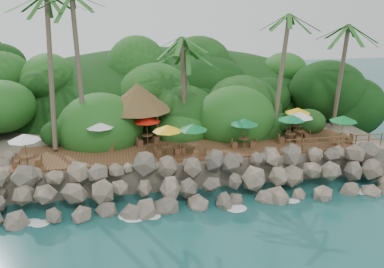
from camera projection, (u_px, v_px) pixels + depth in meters
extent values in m
plane|color=#19514F|center=(209.00, 211.00, 26.24)|extent=(140.00, 140.00, 0.00)
cube|color=gray|center=(173.00, 126.00, 40.87)|extent=(32.00, 25.20, 2.10)
ellipsoid|color=#143811|center=(164.00, 117.00, 48.20)|extent=(44.80, 28.00, 15.40)
cube|color=brown|center=(192.00, 149.00, 31.17)|extent=(26.00, 5.00, 0.20)
ellipsoid|color=white|center=(16.00, 227.00, 24.33)|extent=(1.20, 0.80, 0.06)
ellipsoid|color=white|center=(67.00, 222.00, 24.87)|extent=(1.20, 0.80, 0.06)
ellipsoid|color=white|center=(116.00, 217.00, 25.42)|extent=(1.20, 0.80, 0.06)
ellipsoid|color=white|center=(163.00, 213.00, 25.97)|extent=(1.20, 0.80, 0.06)
ellipsoid|color=white|center=(208.00, 208.00, 26.51)|extent=(1.20, 0.80, 0.06)
ellipsoid|color=white|center=(252.00, 204.00, 27.06)|extent=(1.20, 0.80, 0.06)
ellipsoid|color=white|center=(293.00, 200.00, 27.60)|extent=(1.20, 0.80, 0.06)
ellipsoid|color=white|center=(333.00, 196.00, 28.15)|extent=(1.20, 0.80, 0.06)
ellipsoid|color=white|center=(371.00, 193.00, 28.70)|extent=(1.20, 0.80, 0.06)
cylinder|color=brown|center=(79.00, 73.00, 30.27)|extent=(0.71, 2.46, 11.20)
cylinder|color=brown|center=(51.00, 73.00, 29.83)|extent=(0.52, 3.08, 11.20)
cylinder|color=brown|center=(185.00, 92.00, 33.27)|extent=(0.81, 1.25, 7.27)
ellipsoid|color=#23601E|center=(184.00, 48.00, 32.16)|extent=(6.00, 6.00, 2.40)
cylinder|color=brown|center=(184.00, 89.00, 32.58)|extent=(0.82, 1.11, 8.13)
ellipsoid|color=#23601E|center=(183.00, 37.00, 31.34)|extent=(6.00, 6.00, 2.40)
cylinder|color=brown|center=(281.00, 76.00, 33.29)|extent=(1.77, 1.79, 9.78)
ellipsoid|color=#23601E|center=(285.00, 14.00, 31.78)|extent=(6.00, 6.00, 2.40)
cylinder|color=brown|center=(340.00, 78.00, 34.78)|extent=(0.58, 1.38, 8.96)
ellipsoid|color=#23601E|center=(346.00, 25.00, 33.41)|extent=(6.00, 6.00, 2.40)
cylinder|color=brown|center=(122.00, 130.00, 31.52)|extent=(0.16, 0.16, 2.40)
cylinder|color=brown|center=(158.00, 128.00, 32.03)|extent=(0.16, 0.16, 2.40)
cylinder|color=brown|center=(121.00, 120.00, 34.13)|extent=(0.16, 0.16, 2.40)
cylinder|color=brown|center=(154.00, 119.00, 34.64)|extent=(0.16, 0.16, 2.40)
cone|color=brown|center=(138.00, 97.00, 32.37)|extent=(5.50, 5.50, 2.20)
cylinder|color=brown|center=(298.00, 135.00, 32.85)|extent=(0.08, 0.08, 0.76)
cylinder|color=brown|center=(299.00, 131.00, 32.73)|extent=(0.86, 0.86, 0.05)
cylinder|color=brown|center=(299.00, 126.00, 32.62)|extent=(0.05, 0.05, 2.26)
cone|color=white|center=(300.00, 115.00, 32.32)|extent=(2.16, 2.16, 0.46)
cube|color=brown|center=(290.00, 137.00, 32.77)|extent=(0.43, 0.43, 0.47)
cube|color=brown|center=(306.00, 136.00, 33.03)|extent=(0.43, 0.43, 0.47)
cylinder|color=brown|center=(290.00, 138.00, 32.14)|extent=(0.08, 0.08, 0.76)
cylinder|color=brown|center=(290.00, 133.00, 32.02)|extent=(0.86, 0.86, 0.05)
cylinder|color=brown|center=(290.00, 129.00, 31.91)|extent=(0.05, 0.05, 2.26)
cone|color=#0D773B|center=(291.00, 117.00, 31.61)|extent=(2.16, 2.16, 0.46)
cube|color=brown|center=(281.00, 140.00, 32.07)|extent=(0.44, 0.44, 0.47)
cube|color=brown|center=(298.00, 139.00, 32.30)|extent=(0.44, 0.44, 0.47)
cylinder|color=brown|center=(168.00, 150.00, 29.39)|extent=(0.08, 0.08, 0.76)
cylinder|color=brown|center=(168.00, 145.00, 29.27)|extent=(0.86, 0.86, 0.05)
cylinder|color=brown|center=(167.00, 141.00, 29.16)|extent=(0.05, 0.05, 2.26)
cone|color=yellow|center=(167.00, 128.00, 28.86)|extent=(2.16, 2.16, 0.46)
cube|color=brown|center=(158.00, 154.00, 29.20)|extent=(0.49, 0.49, 0.47)
cube|color=brown|center=(177.00, 151.00, 29.67)|extent=(0.49, 0.49, 0.47)
cylinder|color=brown|center=(341.00, 139.00, 31.84)|extent=(0.08, 0.08, 0.76)
cylinder|color=brown|center=(342.00, 135.00, 31.72)|extent=(0.86, 0.86, 0.05)
cylinder|color=brown|center=(342.00, 130.00, 31.61)|extent=(0.05, 0.05, 2.26)
cone|color=#0C742D|center=(344.00, 118.00, 31.31)|extent=(2.16, 2.16, 0.46)
cube|color=brown|center=(333.00, 142.00, 31.71)|extent=(0.45, 0.45, 0.47)
cube|color=brown|center=(349.00, 140.00, 32.05)|extent=(0.45, 0.45, 0.47)
cylinder|color=brown|center=(296.00, 130.00, 34.23)|extent=(0.08, 0.08, 0.76)
cylinder|color=brown|center=(296.00, 126.00, 34.11)|extent=(0.86, 0.86, 0.05)
cylinder|color=brown|center=(297.00, 122.00, 34.00)|extent=(0.05, 0.05, 2.26)
cone|color=yellow|center=(298.00, 110.00, 33.70)|extent=(2.16, 2.16, 0.46)
cube|color=brown|center=(288.00, 132.00, 34.17)|extent=(0.45, 0.45, 0.47)
cube|color=brown|center=(304.00, 131.00, 34.37)|extent=(0.45, 0.45, 0.47)
cylinder|color=brown|center=(148.00, 140.00, 31.71)|extent=(0.08, 0.08, 0.76)
cylinder|color=brown|center=(147.00, 135.00, 31.59)|extent=(0.86, 0.86, 0.05)
cylinder|color=brown|center=(147.00, 131.00, 31.48)|extent=(0.05, 0.05, 2.26)
cone|color=red|center=(147.00, 119.00, 31.18)|extent=(2.16, 2.16, 0.46)
cube|color=brown|center=(139.00, 143.00, 31.37)|extent=(0.57, 0.57, 0.47)
cube|color=brown|center=(156.00, 140.00, 32.14)|extent=(0.57, 0.57, 0.47)
cylinder|color=brown|center=(244.00, 143.00, 31.00)|extent=(0.08, 0.08, 0.76)
cylinder|color=brown|center=(244.00, 138.00, 30.88)|extent=(0.86, 0.86, 0.05)
cylinder|color=brown|center=(244.00, 134.00, 30.77)|extent=(0.05, 0.05, 2.26)
cone|color=#0C6C35|center=(244.00, 122.00, 30.47)|extent=(2.16, 2.16, 0.46)
cube|color=brown|center=(234.00, 145.00, 30.96)|extent=(0.46, 0.46, 0.47)
cube|color=brown|center=(253.00, 144.00, 31.12)|extent=(0.46, 0.46, 0.47)
cylinder|color=brown|center=(102.00, 146.00, 30.30)|extent=(0.08, 0.08, 0.76)
cylinder|color=brown|center=(101.00, 141.00, 30.18)|extent=(0.86, 0.86, 0.05)
cylinder|color=brown|center=(101.00, 137.00, 30.07)|extent=(0.05, 0.05, 2.26)
cone|color=silver|center=(100.00, 124.00, 29.78)|extent=(2.16, 2.16, 0.46)
cube|color=brown|center=(92.00, 148.00, 30.34)|extent=(0.50, 0.50, 0.47)
cube|color=brown|center=(111.00, 148.00, 30.36)|extent=(0.50, 0.50, 0.47)
cylinder|color=brown|center=(193.00, 149.00, 29.68)|extent=(0.08, 0.08, 0.76)
cylinder|color=brown|center=(193.00, 144.00, 29.56)|extent=(0.86, 0.86, 0.05)
cylinder|color=brown|center=(193.00, 139.00, 29.45)|extent=(0.05, 0.05, 2.26)
cone|color=#0D7631|center=(193.00, 127.00, 29.16)|extent=(2.16, 2.16, 0.46)
cube|color=brown|center=(184.00, 150.00, 29.89)|extent=(0.57, 0.57, 0.47)
cube|color=brown|center=(202.00, 152.00, 29.57)|extent=(0.57, 0.57, 0.47)
cylinder|color=brown|center=(27.00, 161.00, 27.38)|extent=(0.08, 0.08, 0.76)
cylinder|color=brown|center=(26.00, 156.00, 27.26)|extent=(0.86, 0.86, 0.05)
cylinder|color=brown|center=(26.00, 151.00, 27.15)|extent=(0.05, 0.05, 2.26)
cone|color=white|center=(24.00, 137.00, 26.85)|extent=(2.16, 2.16, 0.46)
cube|color=brown|center=(16.00, 164.00, 27.27)|extent=(0.45, 0.45, 0.47)
cube|color=brown|center=(39.00, 162.00, 27.58)|extent=(0.45, 0.45, 0.47)
cylinder|color=brown|center=(289.00, 146.00, 30.07)|extent=(0.10, 0.10, 1.00)
cylinder|color=brown|center=(303.00, 145.00, 30.27)|extent=(0.10, 0.10, 1.00)
cylinder|color=brown|center=(316.00, 144.00, 30.47)|extent=(0.10, 0.10, 1.00)
cylinder|color=brown|center=(330.00, 143.00, 30.67)|extent=(0.10, 0.10, 1.00)
cylinder|color=brown|center=(343.00, 142.00, 30.87)|extent=(0.10, 0.10, 1.00)
cylinder|color=brown|center=(356.00, 141.00, 31.07)|extent=(0.10, 0.10, 1.00)
cylinder|color=brown|center=(369.00, 140.00, 31.27)|extent=(0.10, 0.10, 1.00)
cylinder|color=brown|center=(381.00, 139.00, 31.47)|extent=(0.10, 0.10, 1.00)
cube|color=brown|center=(337.00, 137.00, 30.63)|extent=(8.30, 0.06, 0.06)
cube|color=brown|center=(336.00, 142.00, 30.75)|extent=(8.30, 0.06, 0.06)
imported|color=silver|center=(257.00, 132.00, 32.33)|extent=(0.61, 0.42, 1.62)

